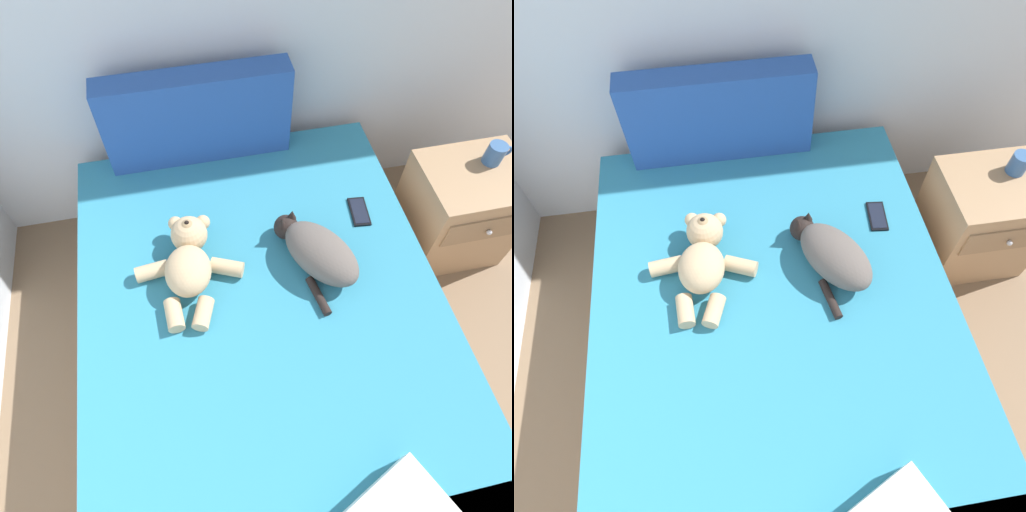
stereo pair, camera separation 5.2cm
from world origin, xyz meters
TOP-DOWN VIEW (x-y plane):
  - bed at (1.15, 2.82)m, footprint 1.41×1.96m
  - patterned_cushion at (1.04, 3.71)m, footprint 0.80×0.13m
  - cat at (1.39, 3.03)m, footprint 0.33×0.44m
  - teddy_bear at (0.91, 3.09)m, footprint 0.42×0.48m
  - cell_phone at (1.64, 3.23)m, footprint 0.09×0.15m
  - nightstand at (2.21, 3.29)m, footprint 0.47×0.43m
  - mug at (2.29, 3.35)m, footprint 0.12×0.08m

SIDE VIEW (x-z plane):
  - bed at x=1.15m, z-range 0.00..0.48m
  - nightstand at x=2.21m, z-range 0.00..0.53m
  - cell_phone at x=1.64m, z-range 0.48..0.49m
  - teddy_bear at x=0.91m, z-range 0.47..0.63m
  - cat at x=1.39m, z-range 0.48..0.63m
  - mug at x=2.29m, z-range 0.53..0.62m
  - patterned_cushion at x=1.04m, z-range 0.48..0.90m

